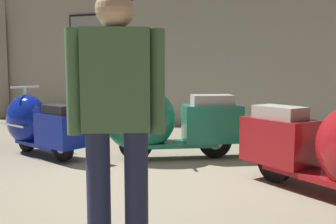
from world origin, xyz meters
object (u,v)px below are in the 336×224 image
Objects in this scene: scooter_0 at (37,124)px; scooter_2 at (335,148)px; scooter_1 at (162,121)px; visitor_0 at (116,107)px.

scooter_0 is 0.96× the size of scooter_2.
scooter_1 is 2.84m from visitor_0.
scooter_1 is at bearing -148.74° from scooter_0.
scooter_1 is 1.11× the size of visitor_0.
visitor_0 is at bearing -90.34° from scooter_2.
visitor_0 reaches higher than scooter_1.
scooter_2 is at bearing -61.88° from visitor_0.
visitor_0 is (-1.32, -1.73, 0.49)m from scooter_2.
scooter_2 is at bearing 127.86° from scooter_1.
scooter_1 is at bearing -9.73° from visitor_0.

